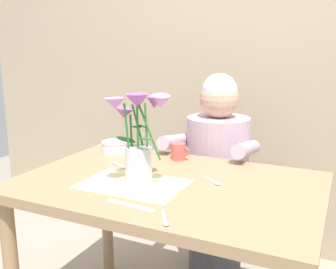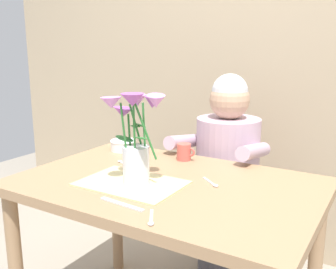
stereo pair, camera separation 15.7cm
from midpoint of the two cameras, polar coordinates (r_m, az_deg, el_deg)
The scene contains 11 objects.
wood_panel_backdrop at distance 2.45m, azimuth 14.86°, elevation 11.97°, with size 4.00×0.10×2.50m, color tan.
dining_table at distance 1.60m, azimuth 2.64°, elevation -10.18°, with size 1.20×0.80×0.74m.
seated_person at distance 2.15m, azimuth 10.72°, elevation -6.54°, with size 0.45×0.47×1.14m.
striped_placemat at distance 1.53m, azimuth -2.50°, elevation -7.24°, with size 0.40×0.28×0.01m, color beige.
flower_vase at distance 1.46m, azimuth -1.80°, elevation -0.40°, with size 0.28×0.23×0.37m.
ceramic_bowl at distance 2.02m, azimuth -4.42°, elevation -1.53°, with size 0.14×0.14×0.06m.
dinner_knife at distance 1.34m, azimuth -3.49°, elevation -10.29°, with size 0.19×0.02×0.01m, color silver.
ceramic_mug at distance 1.84m, azimuth 4.85°, elevation -2.60°, with size 0.09×0.07×0.08m.
spoon_0 at distance 1.55m, azimuth 9.50°, elevation -7.20°, with size 0.10×0.09×0.01m.
spoon_1 at distance 1.80m, azimuth -4.26°, elevation -4.22°, with size 0.11×0.06×0.01m.
spoon_2 at distance 1.22m, azimuth 1.23°, elevation -12.59°, with size 0.08×0.11×0.01m.
Camera 2 is at (0.77, -1.26, 1.27)m, focal length 41.25 mm.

